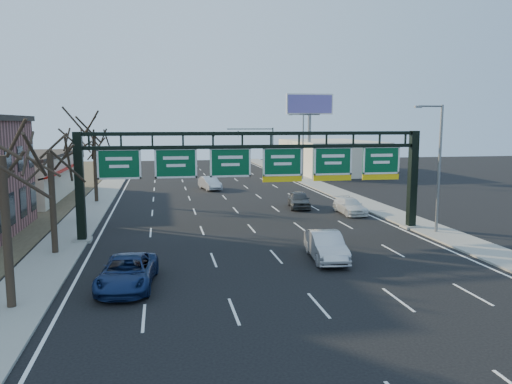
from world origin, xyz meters
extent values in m
plane|color=black|center=(0.00, 0.00, 0.00)|extent=(160.00, 160.00, 0.00)
cube|color=gray|center=(-12.80, 20.00, 0.06)|extent=(3.00, 120.00, 0.12)
cube|color=gray|center=(12.80, 20.00, 0.06)|extent=(3.00, 120.00, 0.12)
cube|color=white|center=(0.00, 20.00, 0.01)|extent=(21.60, 120.00, 0.01)
cube|color=black|center=(-11.70, 8.00, 3.60)|extent=(0.55, 0.55, 7.20)
cube|color=gray|center=(-11.70, 8.00, 0.10)|extent=(1.20, 1.20, 0.20)
cube|color=black|center=(11.70, 8.00, 3.60)|extent=(0.55, 0.55, 7.20)
cube|color=gray|center=(11.70, 8.00, 0.10)|extent=(1.20, 1.20, 0.20)
cube|color=black|center=(0.00, 8.00, 7.05)|extent=(23.40, 0.25, 0.25)
cube|color=black|center=(0.00, 8.00, 6.15)|extent=(23.40, 0.25, 0.25)
cube|color=#054B28|center=(-9.17, 8.00, 5.10)|extent=(2.80, 0.10, 2.00)
cube|color=#054B28|center=(-5.50, 8.00, 5.10)|extent=(2.80, 0.10, 2.00)
cube|color=#054B28|center=(-1.83, 8.00, 5.10)|extent=(2.80, 0.10, 2.00)
cube|color=#054B28|center=(1.83, 8.00, 5.10)|extent=(2.80, 0.10, 2.00)
cube|color=yellow|center=(1.83, 8.00, 3.88)|extent=(2.80, 0.10, 0.40)
cube|color=#054B28|center=(5.50, 8.00, 5.10)|extent=(2.80, 0.10, 2.00)
cube|color=yellow|center=(5.50, 8.00, 3.88)|extent=(2.80, 0.10, 0.40)
cube|color=#054B28|center=(9.17, 8.00, 5.10)|extent=(2.80, 0.10, 2.00)
cube|color=yellow|center=(9.17, 8.00, 3.88)|extent=(2.80, 0.10, 0.40)
cube|color=beige|center=(-21.50, 29.00, 2.20)|extent=(10.00, 18.00, 4.40)
cube|color=#332B26|center=(-21.50, 29.00, 4.55)|extent=(10.40, 18.40, 0.30)
cube|color=#A81810|center=(-16.40, 29.00, 3.00)|extent=(1.20, 18.00, 0.40)
cube|color=beige|center=(20.00, 50.00, 2.50)|extent=(12.00, 20.00, 5.00)
cylinder|color=black|center=(-12.80, -4.00, 3.35)|extent=(0.36, 0.36, 6.46)
cylinder|color=black|center=(-12.80, 5.00, 3.16)|extent=(0.36, 0.36, 6.08)
cylinder|color=black|center=(-12.80, 15.00, 3.54)|extent=(0.36, 0.36, 6.84)
cylinder|color=black|center=(-12.80, 25.00, 3.35)|extent=(0.36, 0.36, 6.46)
cylinder|color=slate|center=(12.60, 6.00, 4.62)|extent=(0.20, 0.20, 9.00)
cylinder|color=slate|center=(11.70, 6.00, 9.02)|extent=(1.80, 0.12, 0.12)
cube|color=slate|center=(10.80, 6.00, 8.97)|extent=(0.50, 0.22, 0.15)
cylinder|color=slate|center=(12.60, 40.00, 4.62)|extent=(0.20, 0.20, 9.00)
cylinder|color=slate|center=(11.70, 40.00, 9.02)|extent=(1.80, 0.12, 0.12)
cube|color=slate|center=(10.80, 40.00, 8.97)|extent=(0.50, 0.22, 0.15)
cylinder|color=slate|center=(15.00, 45.00, 4.50)|extent=(0.50, 0.50, 9.00)
cube|color=slate|center=(15.00, 45.00, 9.00)|extent=(3.00, 0.30, 0.20)
cube|color=white|center=(15.00, 45.00, 10.50)|extent=(7.00, 0.30, 3.00)
cube|color=#5F53A6|center=(15.00, 44.80, 10.50)|extent=(6.60, 0.05, 2.60)
cylinder|color=black|center=(11.80, 55.00, 3.50)|extent=(0.18, 0.18, 7.00)
cylinder|color=black|center=(8.00, 55.00, 6.80)|extent=(7.60, 0.14, 0.14)
imported|color=black|center=(6.00, 55.00, 6.00)|extent=(0.20, 0.20, 1.00)
imported|color=black|center=(2.00, 55.00, 6.00)|extent=(0.54, 0.54, 1.62)
imported|color=navy|center=(-8.18, -2.00, 0.74)|extent=(2.98, 5.54, 1.48)
imported|color=#B3B4B8|center=(2.65, 0.84, 0.80)|extent=(2.16, 4.99, 1.60)
imported|color=silver|center=(9.42, 14.41, 0.66)|extent=(1.90, 4.59, 1.33)
imported|color=#3C3D40|center=(5.93, 18.14, 0.76)|extent=(2.52, 4.72, 1.53)
imported|color=silver|center=(-0.89, 32.44, 0.76)|extent=(2.53, 4.85, 1.52)
camera|label=1|loc=(-6.50, -25.64, 7.75)|focal=35.00mm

